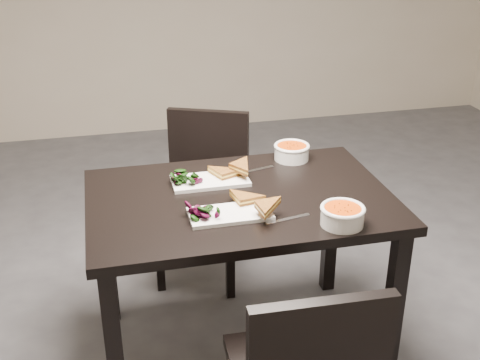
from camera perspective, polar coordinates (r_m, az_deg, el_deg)
The scene contains 13 objects.
ground at distance 3.23m, azimuth 7.03°, elevation -9.56°, with size 5.00×5.00×0.00m, color #47474C.
table at distance 2.44m, azimuth 0.00°, elevation -3.59°, with size 1.20×0.80×0.75m.
chair_far at distance 3.11m, azimuth -3.36°, elevation -0.48°, with size 0.55×0.55×0.85m.
plate_near at distance 2.25m, azimuth -0.93°, elevation -3.22°, with size 0.31×0.15×0.02m, color white.
sandwich_near at distance 2.26m, azimuth 0.59°, elevation -2.14°, with size 0.15×0.12×0.05m, color #96601F, non-canonical shape.
salad_near at distance 2.22m, azimuth -3.46°, elevation -2.84°, with size 0.10×0.09×0.04m, color black, non-canonical shape.
soup_bowl_near at distance 2.21m, azimuth 9.62°, elevation -3.22°, with size 0.16×0.16×0.07m.
cutlery_near at distance 2.23m, azimuth 4.52°, elevation -3.69°, with size 0.18×0.02×0.00m, color silver.
plate_far at distance 2.51m, azimuth -2.83°, elevation -0.08°, with size 0.32×0.16×0.02m, color white.
sandwich_far at distance 2.49m, azimuth -1.32°, elevation 0.63°, with size 0.16×0.12×0.05m, color #96601F, non-canonical shape.
salad_far at distance 2.48m, azimuth -5.11°, elevation 0.32°, with size 0.10×0.09×0.04m, color black, non-canonical shape.
soup_bowl_far at distance 2.73m, azimuth 4.89°, elevation 2.75°, with size 0.16×0.16×0.07m.
cutlery_far at distance 2.62m, azimuth 1.41°, elevation 0.93°, with size 0.18×0.02×0.00m, color silver.
Camera 1 is at (-0.99, -2.48, 1.82)m, focal length 45.29 mm.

